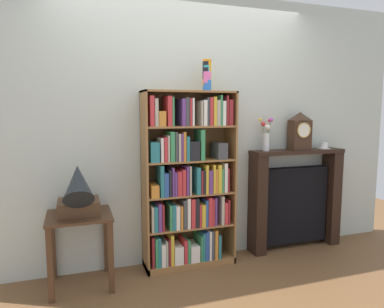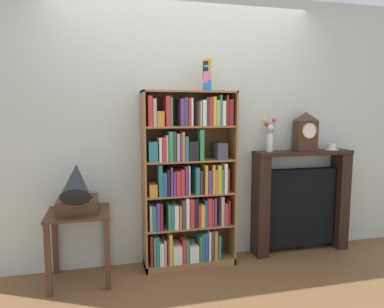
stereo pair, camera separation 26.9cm
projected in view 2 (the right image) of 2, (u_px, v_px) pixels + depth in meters
ground_plane at (192, 270)px, 3.29m from camera, size 7.69×6.40×0.02m
wall_back at (195, 129)px, 3.45m from camera, size 4.69×0.08×2.60m
bookshelf at (188, 186)px, 3.31m from camera, size 0.87×0.28×1.66m
cup_stack at (207, 75)px, 3.21m from camera, size 0.08×0.08×0.29m
side_table_left at (79, 229)px, 3.02m from camera, size 0.52×0.48×0.62m
gramophone at (77, 190)px, 2.91m from camera, size 0.33×0.47×0.50m
fireplace_mantel at (300, 202)px, 3.69m from camera, size 1.05×0.22×1.07m
mantel_clock at (306, 131)px, 3.58m from camera, size 0.22×0.15×0.40m
flower_vase at (270, 135)px, 3.50m from camera, size 0.15×0.15×0.34m
teacup_with_saucer at (332, 147)px, 3.68m from camera, size 0.14×0.14×0.07m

